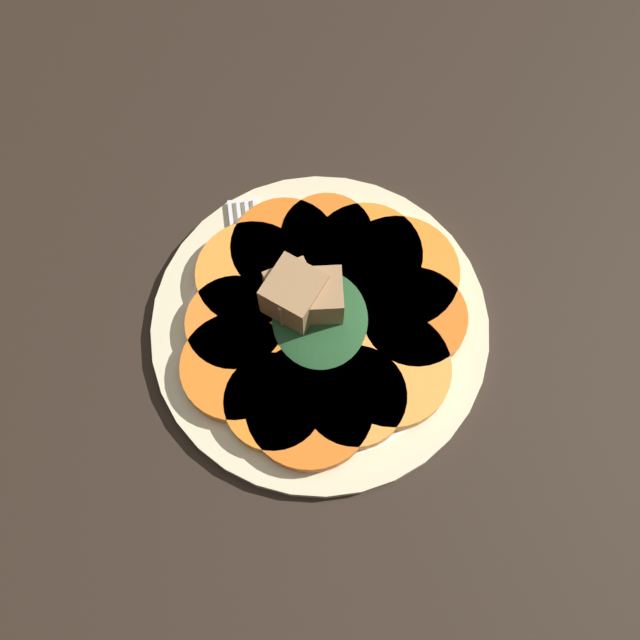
{
  "coord_description": "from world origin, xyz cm",
  "views": [
    {
      "loc": [
        20.41,
        -0.69,
        60.39
      ],
      "look_at": [
        0.0,
        0.0,
        4.1
      ],
      "focal_mm": 45.0,
      "sensor_mm": 36.0,
      "label": 1
    }
  ],
  "objects": [
    {
      "name": "carrot_slice_4",
      "position": [
        -3.71,
        6.15,
        3.75
      ],
      "size": [
        9.33,
        9.33,
        1.3
      ],
      "primitive_type": "cylinder",
      "color": "orange",
      "rests_on": "plate"
    },
    {
      "name": "plate",
      "position": [
        0.0,
        0.0,
        2.52
      ],
      "size": [
        25.78,
        25.78,
        1.05
      ],
      "color": "beige",
      "rests_on": "table_slab"
    },
    {
      "name": "carrot_slice_9",
      "position": [
        -0.46,
        -6.37,
        3.75
      ],
      "size": [
        7.44,
        7.44,
        1.3
      ],
      "primitive_type": "cylinder",
      "color": "orange",
      "rests_on": "plate"
    },
    {
      "name": "center_pile",
      "position": [
        -0.56,
        -0.66,
        5.2
      ],
      "size": [
        9.3,
        8.6,
        5.46
      ],
      "color": "#1E4723",
      "rests_on": "plate"
    },
    {
      "name": "carrot_slice_5",
      "position": [
        -5.27,
        3.77,
        3.75
      ],
      "size": [
        8.66,
        8.66,
        1.3
      ],
      "primitive_type": "cylinder",
      "color": "orange",
      "rests_on": "plate"
    },
    {
      "name": "table_slab",
      "position": [
        0.0,
        0.0,
        1.0
      ],
      "size": [
        120.0,
        120.0,
        2.0
      ],
      "primitive_type": "cube",
      "color": "black",
      "rests_on": "ground"
    },
    {
      "name": "carrot_slice_7",
      "position": [
        -6.12,
        -2.58,
        3.75
      ],
      "size": [
        8.3,
        8.3,
        1.3
      ],
      "primitive_type": "cylinder",
      "color": "orange",
      "rests_on": "plate"
    },
    {
      "name": "carrot_slice_11",
      "position": [
        6.15,
        -3.54,
        3.75
      ],
      "size": [
        7.28,
        7.28,
        1.3
      ],
      "primitive_type": "cylinder",
      "color": "orange",
      "rests_on": "plate"
    },
    {
      "name": "carrot_slice_0",
      "position": [
        6.53,
        -0.98,
        3.75
      ],
      "size": [
        9.35,
        9.35,
        1.3
      ],
      "primitive_type": "cylinder",
      "color": "orange",
      "rests_on": "plate"
    },
    {
      "name": "carrot_slice_1",
      "position": [
        5.92,
        2.31,
        3.75
      ],
      "size": [
        7.59,
        7.59,
        1.3
      ],
      "primitive_type": "cylinder",
      "color": "orange",
      "rests_on": "plate"
    },
    {
      "name": "carrot_slice_6",
      "position": [
        -6.97,
        0.77,
        3.75
      ],
      "size": [
        7.21,
        7.21,
        1.3
      ],
      "primitive_type": "cylinder",
      "color": "orange",
      "rests_on": "plate"
    },
    {
      "name": "carrot_slice_2",
      "position": [
        3.93,
        5.05,
        3.75
      ],
      "size": [
        8.94,
        8.94,
        1.3
      ],
      "primitive_type": "cylinder",
      "color": "orange",
      "rests_on": "plate"
    },
    {
      "name": "carrot_slice_3",
      "position": [
        -0.14,
        7.11,
        3.75
      ],
      "size": [
        7.95,
        7.95,
        1.3
      ],
      "primitive_type": "cylinder",
      "color": "orange",
      "rests_on": "plate"
    },
    {
      "name": "carrot_slice_10",
      "position": [
        3.4,
        -6.29,
        3.75
      ],
      "size": [
        8.2,
        8.2,
        1.3
      ],
      "primitive_type": "cylinder",
      "color": "orange",
      "rests_on": "plate"
    },
    {
      "name": "carrot_slice_8",
      "position": [
        -3.95,
        -5.08,
        3.75
      ],
      "size": [
        8.65,
        8.65,
        1.3
      ],
      "primitive_type": "cylinder",
      "color": "orange",
      "rests_on": "plate"
    },
    {
      "name": "fork",
      "position": [
        -1.44,
        -4.94,
        3.3
      ],
      "size": [
        19.83,
        3.78,
        0.4
      ],
      "rotation": [
        0.0,
        0.0,
        0.11
      ],
      "color": "silver",
      "rests_on": "plate"
    }
  ]
}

